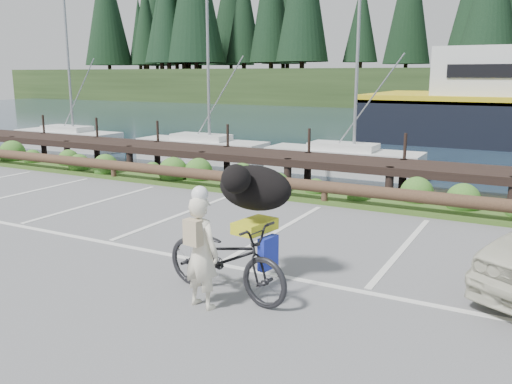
% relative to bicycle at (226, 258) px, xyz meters
% --- Properties ---
extents(ground, '(72.00, 72.00, 0.00)m').
position_rel_bicycle_xyz_m(ground, '(-0.80, 1.46, -0.58)').
color(ground, '#5D5D60').
extents(vegetation_strip, '(34.00, 1.60, 0.10)m').
position_rel_bicycle_xyz_m(vegetation_strip, '(-0.80, 6.76, -0.53)').
color(vegetation_strip, '#3D5B21').
rests_on(vegetation_strip, ground).
extents(log_rail, '(32.00, 0.30, 0.60)m').
position_rel_bicycle_xyz_m(log_rail, '(-0.80, 6.06, -0.58)').
color(log_rail, '#443021').
rests_on(log_rail, ground).
extents(bicycle, '(2.30, 1.11, 1.16)m').
position_rel_bicycle_xyz_m(bicycle, '(0.00, 0.00, 0.00)').
color(bicycle, black).
rests_on(bicycle, ground).
extents(cyclist, '(0.64, 0.47, 1.61)m').
position_rel_bicycle_xyz_m(cyclist, '(-0.08, -0.51, 0.22)').
color(cyclist, beige).
rests_on(cyclist, ground).
extents(dog, '(0.78, 1.29, 0.70)m').
position_rel_bicycle_xyz_m(dog, '(0.11, 0.70, 0.93)').
color(dog, black).
rests_on(dog, bicycle).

